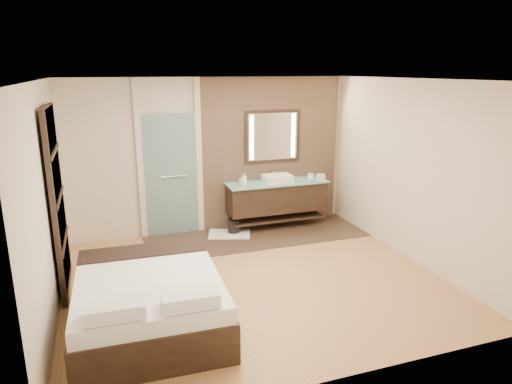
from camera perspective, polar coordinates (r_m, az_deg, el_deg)
name	(u,v)px	position (r m, az deg, el deg)	size (l,w,h in m)	color
floor	(253,279)	(6.45, -0.33, -10.88)	(5.00, 5.00, 0.00)	#A87046
tile_strip	(256,236)	(8.02, 0.05, -5.47)	(3.80, 1.30, 0.01)	#382B1E
stone_wall	(271,152)	(8.38, 1.92, 4.97)	(2.60, 0.08, 2.70)	tan
vanity	(277,197)	(8.29, 2.60, -0.62)	(1.85, 0.55, 0.88)	black
mirror_unit	(272,136)	(8.28, 2.08, 6.95)	(1.06, 0.04, 0.96)	black
frosted_door	(171,171)	(7.95, -10.64, 2.65)	(1.10, 0.12, 2.70)	#A6D1D0
shoji_partition	(58,200)	(6.32, -23.54, -0.98)	(0.06, 1.20, 2.40)	black
bed	(149,301)	(5.38, -13.21, -13.12)	(1.65, 2.03, 0.76)	black
bath_mat	(229,234)	(8.07, -3.36, -5.27)	(0.72, 0.50, 0.02)	silver
waste_bin	(234,227)	(8.10, -2.81, -4.36)	(0.20, 0.20, 0.25)	black
tissue_box	(321,177)	(8.43, 8.10, 1.87)	(0.12, 0.12, 0.10)	silver
soap_bottle_a	(245,180)	(7.89, -1.44, 1.57)	(0.09, 0.09, 0.22)	white
soap_bottle_b	(242,180)	(7.95, -1.73, 1.51)	(0.08, 0.08, 0.18)	#B2B2B2
soap_bottle_c	(310,177)	(8.29, 6.83, 1.88)	(0.12, 0.12, 0.15)	#A5D0D0
cup	(310,176)	(8.51, 6.83, 2.00)	(0.11, 0.11, 0.09)	white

